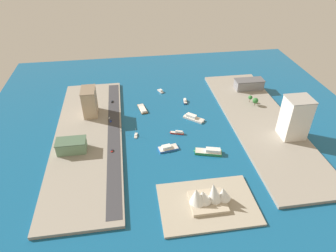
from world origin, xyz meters
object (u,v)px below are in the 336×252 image
at_px(catamaran_blue, 168,148).
at_px(suv_black, 112,101).
at_px(tugboat_red, 177,133).
at_px(sailboat_small_white, 136,135).
at_px(pickup_red, 112,150).
at_px(ferry_green_doubledeck, 209,152).
at_px(apartment_midrise_tan, 90,102).
at_px(yacht_sleek_gray, 160,91).
at_px(van_white, 109,117).
at_px(ferry_white_commuter, 193,118).
at_px(patrol_launch_navy, 185,101).
at_px(traffic_light_waterfront, 121,128).
at_px(hotel_broad_white, 295,118).
at_px(opera_landmark, 208,196).
at_px(terminal_long_green, 72,146).
at_px(barge_flat_brown, 143,109).
at_px(warehouse_low_gray, 249,84).
at_px(hatchback_blue, 111,120).

bearing_deg(catamaran_blue, suv_black, -60.53).
bearing_deg(tugboat_red, sailboat_small_white, -3.08).
height_order(catamaran_blue, pickup_red, pickup_red).
xyz_separation_m(ferry_green_doubledeck, catamaran_blue, (39.86, -12.43, -0.61)).
height_order(tugboat_red, apartment_midrise_tan, apartment_midrise_tan).
bearing_deg(catamaran_blue, yacht_sleek_gray, -93.85).
bearing_deg(van_white, ferry_white_commuter, 172.72).
xyz_separation_m(patrol_launch_navy, pickup_red, (91.21, 89.07, 2.80)).
relative_size(yacht_sleek_gray, suv_black, 2.33).
bearing_deg(ferry_white_commuter, catamaran_blue, 53.61).
bearing_deg(ferry_green_doubledeck, traffic_light_waterfront, -27.88).
xyz_separation_m(hotel_broad_white, traffic_light_waterfront, (177.28, -33.12, -17.95)).
bearing_deg(sailboat_small_white, opera_landmark, 116.63).
bearing_deg(suv_black, yacht_sleek_gray, -159.66).
relative_size(sailboat_small_white, traffic_light_waterfront, 1.64).
xyz_separation_m(patrol_launch_navy, suv_black, (91.21, -8.17, 2.77)).
distance_m(sailboat_small_white, opera_landmark, 115.67).
xyz_separation_m(terminal_long_green, traffic_light_waterfront, (-47.84, -25.54, -1.99)).
bearing_deg(apartment_midrise_tan, sailboat_small_white, 135.95).
bearing_deg(sailboat_small_white, traffic_light_waterfront, -20.78).
relative_size(apartment_midrise_tan, traffic_light_waterfront, 4.93).
bearing_deg(van_white, tugboat_red, 152.57).
bearing_deg(hotel_broad_white, apartment_midrise_tan, -19.48).
relative_size(ferry_green_doubledeck, sailboat_small_white, 2.71).
bearing_deg(catamaran_blue, tugboat_red, -119.75).
distance_m(catamaran_blue, opera_landmark, 79.24).
xyz_separation_m(pickup_red, suv_black, (-0.00, -97.24, -0.03)).
xyz_separation_m(catamaran_blue, van_white, (58.92, -62.70, 2.50)).
height_order(tugboat_red, suv_black, suv_black).
bearing_deg(suv_black, sailboat_small_white, 109.37).
distance_m(barge_flat_brown, tugboat_red, 64.23).
relative_size(ferry_white_commuter, van_white, 5.13).
height_order(yacht_sleek_gray, suv_black, suv_black).
height_order(yacht_sleek_gray, opera_landmark, opera_landmark).
distance_m(sailboat_small_white, suv_black, 75.69).
xyz_separation_m(apartment_midrise_tan, suv_black, (-23.77, -24.07, -15.19)).
relative_size(warehouse_low_gray, traffic_light_waterfront, 5.85).
xyz_separation_m(yacht_sleek_gray, ferry_green_doubledeck, (-31.64, 134.62, 0.92)).
bearing_deg(warehouse_low_gray, catamaran_blue, 40.76).
bearing_deg(hatchback_blue, sailboat_small_white, 133.32).
distance_m(van_white, traffic_light_waterfront, 32.40).
bearing_deg(catamaran_blue, ferry_green_doubledeck, 162.68).
relative_size(warehouse_low_gray, van_white, 8.11).
relative_size(suv_black, opera_landmark, 0.15).
xyz_separation_m(catamaran_blue, opera_landmark, (-21.09, 75.88, 8.70)).
bearing_deg(tugboat_red, hotel_broad_white, 168.03).
bearing_deg(ferry_green_doubledeck, opera_landmark, 73.52).
bearing_deg(hatchback_blue, pickup_red, 91.63).
xyz_separation_m(barge_flat_brown, catamaran_blue, (-19.21, 79.65, 0.37)).
bearing_deg(pickup_red, patrol_launch_navy, -135.68).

